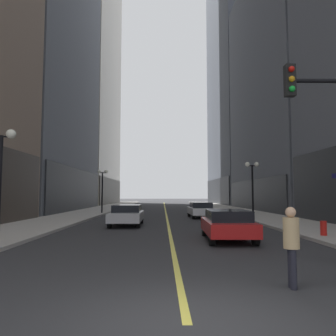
# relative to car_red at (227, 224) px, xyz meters

# --- Properties ---
(ground_plane) EXTENTS (200.00, 200.00, 0.00)m
(ground_plane) POSITION_rel_car_red_xyz_m (-2.45, 25.85, -0.72)
(ground_plane) COLOR #2D2D30
(sidewalk_left) EXTENTS (4.50, 78.00, 0.15)m
(sidewalk_left) POSITION_rel_car_red_xyz_m (-10.70, 25.85, -0.65)
(sidewalk_left) COLOR #ADA8A0
(sidewalk_left) RESTS_ON ground
(sidewalk_right) EXTENTS (4.50, 78.00, 0.15)m
(sidewalk_right) POSITION_rel_car_red_xyz_m (5.80, 25.85, -0.65)
(sidewalk_right) COLOR #ADA8A0
(sidewalk_right) RESTS_ON ground
(lane_centre_stripe) EXTENTS (0.16, 70.00, 0.01)m
(lane_centre_stripe) POSITION_rel_car_red_xyz_m (-2.45, 25.85, -0.72)
(lane_centre_stripe) COLOR #E5D64C
(lane_centre_stripe) RESTS_ON ground
(building_left_far) EXTENTS (10.45, 26.00, 79.84)m
(building_left_far) POSITION_rel_car_red_xyz_m (-18.08, 50.85, 39.09)
(building_left_far) COLOR #B7AD99
(building_left_far) RESTS_ON ground
(building_right_mid) EXTENTS (14.11, 24.00, 31.00)m
(building_right_mid) POSITION_rel_car_red_xyz_m (15.01, 25.35, 14.72)
(building_right_mid) COLOR slate
(building_right_mid) RESTS_ON ground
(building_right_far) EXTENTS (13.15, 26.00, 50.57)m
(building_right_far) POSITION_rel_car_red_xyz_m (14.53, 50.85, 24.49)
(building_right_far) COLOR #4C515B
(building_right_far) RESTS_ON ground
(car_red) EXTENTS (2.06, 4.32, 1.32)m
(car_red) POSITION_rel_car_red_xyz_m (0.00, 0.00, 0.00)
(car_red) COLOR #B21919
(car_red) RESTS_ON ground
(car_silver) EXTENTS (1.93, 4.47, 1.32)m
(car_silver) POSITION_rel_car_red_xyz_m (-5.10, 6.86, 0.00)
(car_silver) COLOR #B7B7BC
(car_silver) RESTS_ON ground
(car_white) EXTENTS (1.99, 4.26, 1.32)m
(car_white) POSITION_rel_car_red_xyz_m (0.40, 13.51, -0.00)
(car_white) COLOR silver
(car_white) RESTS_ON ground
(pedestrian_in_tan_trench) EXTENTS (0.37, 0.37, 1.73)m
(pedestrian_in_tan_trench) POSITION_rel_car_red_xyz_m (-0.05, -7.22, 0.29)
(pedestrian_in_tan_trench) COLOR black
(pedestrian_in_tan_trench) RESTS_ON ground
(street_lamp_left_near) EXTENTS (1.06, 0.36, 4.43)m
(street_lamp_left_near) POSITION_rel_car_red_xyz_m (-8.85, -2.13, 2.54)
(street_lamp_left_near) COLOR black
(street_lamp_left_near) RESTS_ON ground
(street_lamp_left_far) EXTENTS (1.06, 0.36, 4.43)m
(street_lamp_left_far) POSITION_rel_car_red_xyz_m (-8.85, 18.62, 2.54)
(street_lamp_left_far) COLOR black
(street_lamp_left_far) RESTS_ON ground
(street_lamp_right_mid) EXTENTS (1.06, 0.36, 4.43)m
(street_lamp_right_mid) POSITION_rel_car_red_xyz_m (3.95, 10.25, 2.54)
(street_lamp_right_mid) COLOR black
(street_lamp_right_mid) RESTS_ON ground
(fire_hydrant_right) EXTENTS (0.28, 0.28, 0.80)m
(fire_hydrant_right) POSITION_rel_car_red_xyz_m (4.45, 0.51, -0.32)
(fire_hydrant_right) COLOR red
(fire_hydrant_right) RESTS_ON ground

